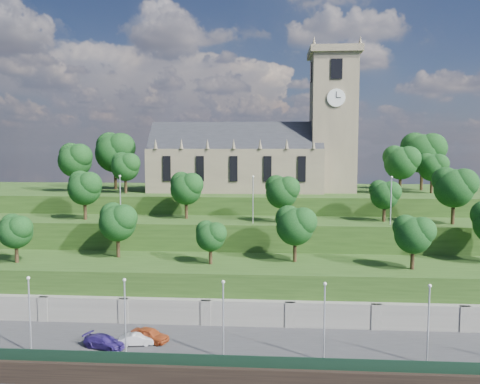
# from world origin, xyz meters

# --- Properties ---
(promenade) EXTENTS (160.00, 12.00, 2.00)m
(promenade) POSITION_xyz_m (0.00, 6.00, 1.00)
(promenade) COLOR #2D2D30
(promenade) RESTS_ON ground
(quay_wall) EXTENTS (160.00, 0.50, 2.20)m
(quay_wall) POSITION_xyz_m (0.00, -0.05, 1.10)
(quay_wall) COLOR black
(quay_wall) RESTS_ON ground
(fence) EXTENTS (160.00, 0.10, 1.20)m
(fence) POSITION_xyz_m (0.00, 0.60, 2.60)
(fence) COLOR black
(fence) RESTS_ON promenade
(retaining_wall) EXTENTS (160.00, 2.10, 5.00)m
(retaining_wall) POSITION_xyz_m (0.00, 11.97, 2.50)
(retaining_wall) COLOR slate
(retaining_wall) RESTS_ON ground
(embankment_lower) EXTENTS (160.00, 12.00, 8.00)m
(embankment_lower) POSITION_xyz_m (0.00, 18.00, 4.00)
(embankment_lower) COLOR #213E14
(embankment_lower) RESTS_ON ground
(embankment_upper) EXTENTS (160.00, 10.00, 12.00)m
(embankment_upper) POSITION_xyz_m (0.00, 29.00, 6.00)
(embankment_upper) COLOR #213E14
(embankment_upper) RESTS_ON ground
(hilltop) EXTENTS (160.00, 32.00, 15.00)m
(hilltop) POSITION_xyz_m (0.00, 50.00, 7.50)
(hilltop) COLOR #213E14
(hilltop) RESTS_ON ground
(church) EXTENTS (38.60, 12.35, 27.60)m
(church) POSITION_xyz_m (0.79, 45.98, 22.52)
(church) COLOR #70644E
(church) RESTS_ON hilltop
(trees_lower) EXTENTS (68.32, 9.05, 8.27)m
(trees_lower) POSITION_xyz_m (4.45, 18.49, 12.99)
(trees_lower) COLOR black
(trees_lower) RESTS_ON embankment_lower
(trees_upper) EXTENTS (61.42, 8.29, 8.36)m
(trees_upper) POSITION_xyz_m (3.71, 28.06, 17.13)
(trees_upper) COLOR black
(trees_upper) RESTS_ON embankment_upper
(trees_hilltop) EXTENTS (73.03, 16.24, 11.31)m
(trees_hilltop) POSITION_xyz_m (-0.52, 45.93, 21.80)
(trees_hilltop) COLOR black
(trees_hilltop) RESTS_ON hilltop
(lamp_posts_promenade) EXTENTS (60.36, 0.36, 8.03)m
(lamp_posts_promenade) POSITION_xyz_m (-2.00, 2.50, 6.63)
(lamp_posts_promenade) COLOR #B2B2B7
(lamp_posts_promenade) RESTS_ON promenade
(lamp_posts_upper) EXTENTS (40.36, 0.36, 7.11)m
(lamp_posts_upper) POSITION_xyz_m (0.00, 26.00, 16.15)
(lamp_posts_upper) COLOR #B2B2B7
(lamp_posts_upper) RESTS_ON embankment_upper
(car_left) EXTENTS (4.71, 3.20, 1.49)m
(car_left) POSITION_xyz_m (-10.44, 6.06, 2.74)
(car_left) COLOR #9B3D19
(car_left) RESTS_ON promenade
(car_middle) EXTENTS (3.87, 1.94, 1.22)m
(car_middle) POSITION_xyz_m (-11.64, 5.03, 2.61)
(car_middle) COLOR #A7A6AB
(car_middle) RESTS_ON promenade
(car_right) EXTENTS (5.00, 3.34, 1.35)m
(car_right) POSITION_xyz_m (-14.84, 4.07, 2.67)
(car_right) COLOR navy
(car_right) RESTS_ON promenade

